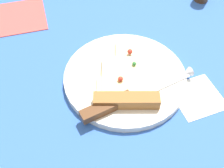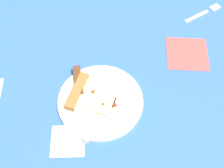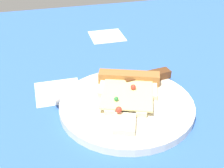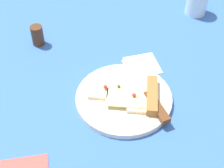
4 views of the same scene
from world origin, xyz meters
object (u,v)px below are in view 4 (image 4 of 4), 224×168
(knife, at_px, (148,95))
(drinking_glass, at_px, (197,1))
(pizza_slice, at_px, (134,95))
(pepper_shaker, at_px, (37,35))
(plate, at_px, (124,98))

(knife, relative_size, drinking_glass, 2.65)
(pizza_slice, relative_size, pepper_shaker, 3.07)
(plate, bearing_deg, pizza_slice, 69.64)
(plate, xyz_separation_m, drinking_glass, (-0.32, 0.35, 0.04))
(drinking_glass, bearing_deg, pizza_slice, -44.51)
(drinking_glass, relative_size, pepper_shaker, 1.47)
(drinking_glass, xyz_separation_m, pepper_shaker, (0.03, -0.53, -0.01))
(pizza_slice, xyz_separation_m, knife, (0.01, 0.03, -0.00))
(pizza_slice, height_order, drinking_glass, drinking_glass)
(pizza_slice, height_order, pepper_shaker, pepper_shaker)
(pizza_slice, relative_size, knife, 0.79)
(pizza_slice, bearing_deg, drinking_glass, -24.01)
(plate, height_order, knife, knife)
(drinking_glass, bearing_deg, knife, -40.78)
(plate, distance_m, knife, 0.06)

